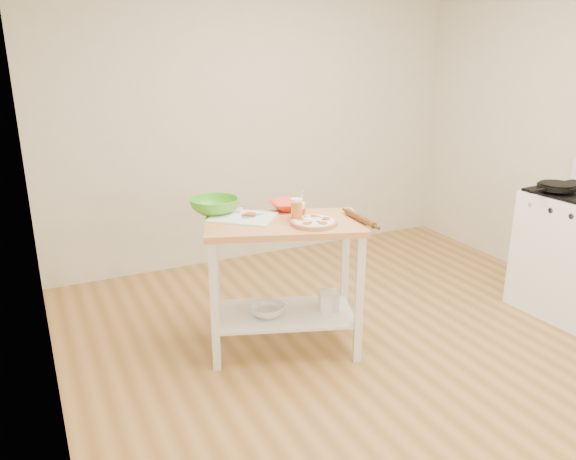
% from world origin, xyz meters
% --- Properties ---
extents(room_shell, '(4.04, 4.54, 2.74)m').
position_xyz_m(room_shell, '(0.00, 0.00, 1.35)').
color(room_shell, '#AF7D40').
rests_on(room_shell, ground).
extents(prep_island, '(1.12, 0.85, 0.90)m').
position_xyz_m(prep_island, '(-0.57, 0.52, 0.64)').
color(prep_island, tan).
rests_on(prep_island, ground).
extents(skillet, '(0.44, 0.28, 0.03)m').
position_xyz_m(skillet, '(1.47, 0.18, 0.98)').
color(skillet, black).
rests_on(skillet, gas_stove).
extents(pizza, '(0.29, 0.29, 0.05)m').
position_xyz_m(pizza, '(-0.43, 0.38, 0.92)').
color(pizza, tan).
rests_on(pizza, prep_island).
extents(cutting_board, '(0.50, 0.49, 0.04)m').
position_xyz_m(cutting_board, '(-0.78, 0.70, 0.91)').
color(cutting_board, white).
rests_on(cutting_board, prep_island).
extents(spatula, '(0.15, 0.05, 0.01)m').
position_xyz_m(spatula, '(-0.73, 0.67, 0.92)').
color(spatula, '#32C1AC').
rests_on(spatula, cutting_board).
extents(knife, '(0.27, 0.08, 0.01)m').
position_xyz_m(knife, '(-0.84, 0.87, 0.92)').
color(knife, silver).
rests_on(knife, cutting_board).
extents(orange_bowl, '(0.26, 0.26, 0.06)m').
position_xyz_m(orange_bowl, '(-0.43, 0.75, 0.93)').
color(orange_bowl, red).
rests_on(orange_bowl, prep_island).
extents(green_bowl, '(0.39, 0.39, 0.10)m').
position_xyz_m(green_bowl, '(-0.91, 0.88, 0.95)').
color(green_bowl, '#4DB124').
rests_on(green_bowl, prep_island).
extents(beer_pint, '(0.07, 0.07, 0.15)m').
position_xyz_m(beer_pint, '(-0.50, 0.48, 0.97)').
color(beer_pint, orange).
rests_on(beer_pint, prep_island).
extents(yogurt_tub, '(0.09, 0.09, 0.19)m').
position_xyz_m(yogurt_tub, '(-0.47, 0.52, 0.95)').
color(yogurt_tub, white).
rests_on(yogurt_tub, prep_island).
extents(rolling_pin, '(0.05, 0.34, 0.04)m').
position_xyz_m(rolling_pin, '(-0.14, 0.30, 0.92)').
color(rolling_pin, brown).
rests_on(rolling_pin, prep_island).
extents(shelf_glass_bowl, '(0.27, 0.27, 0.07)m').
position_xyz_m(shelf_glass_bowl, '(-0.69, 0.53, 0.30)').
color(shelf_glass_bowl, silver).
rests_on(shelf_glass_bowl, prep_island).
extents(shelf_bin, '(0.16, 0.16, 0.12)m').
position_xyz_m(shelf_bin, '(-0.27, 0.44, 0.32)').
color(shelf_bin, white).
rests_on(shelf_bin, prep_island).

